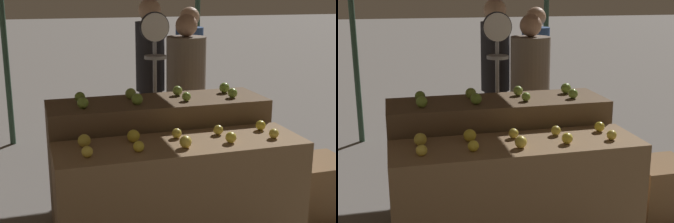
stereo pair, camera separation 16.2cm
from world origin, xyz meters
TOP-DOWN VIEW (x-y plane):
  - display_counter_front at (0.00, 0.00)m, footprint 1.76×0.55m
  - display_counter_back at (0.00, 0.60)m, footprint 1.76×0.55m
  - apple_front_0 at (-0.67, -0.10)m, footprint 0.07×0.07m
  - apple_front_1 at (-0.33, -0.10)m, footprint 0.07×0.07m
  - apple_front_2 at (-0.01, -0.11)m, footprint 0.08×0.08m
  - apple_front_3 at (0.33, -0.10)m, footprint 0.08×0.08m
  - apple_front_4 at (0.66, -0.10)m, footprint 0.07×0.07m
  - apple_front_5 at (-0.66, 0.10)m, footprint 0.09×0.09m
  - apple_front_6 at (-0.32, 0.11)m, footprint 0.09×0.09m
  - apple_front_7 at (-0.00, 0.11)m, footprint 0.07×0.07m
  - apple_front_8 at (0.32, 0.10)m, footprint 0.07×0.07m
  - apple_front_9 at (0.67, 0.11)m, footprint 0.08×0.08m
  - apple_back_0 at (-0.61, 0.50)m, footprint 0.09×0.09m
  - apple_back_1 at (-0.20, 0.50)m, footprint 0.09×0.09m
  - apple_back_2 at (0.21, 0.50)m, footprint 0.07×0.07m
  - apple_back_3 at (0.61, 0.50)m, footprint 0.08×0.08m
  - apple_back_4 at (-0.61, 0.71)m, footprint 0.08×0.08m
  - apple_back_5 at (-0.20, 0.70)m, footprint 0.09×0.09m
  - apple_back_6 at (0.20, 0.72)m, footprint 0.08×0.08m
  - apple_back_7 at (0.62, 0.70)m, footprint 0.09×0.09m
  - produce_scale at (0.12, 1.13)m, footprint 0.27×0.20m
  - person_vendor_at_scale at (0.53, 1.46)m, footprint 0.52×0.52m
  - person_customer_left at (0.79, 2.08)m, footprint 0.32×0.32m
  - person_customer_right at (0.27, 1.86)m, footprint 0.34×0.34m
  - wooden_crate_side at (1.34, 0.28)m, footprint 0.48×0.48m

SIDE VIEW (x-z plane):
  - wooden_crate_side at x=1.34m, z-range 0.00..0.48m
  - display_counter_front at x=0.00m, z-range 0.00..0.86m
  - display_counter_back at x=0.00m, z-range 0.00..1.03m
  - apple_front_4 at x=0.66m, z-range 0.86..0.93m
  - apple_front_7 at x=0.00m, z-range 0.86..0.93m
  - apple_front_8 at x=0.32m, z-range 0.86..0.93m
  - apple_front_0 at x=-0.67m, z-range 0.86..0.93m
  - apple_front_1 at x=-0.33m, z-range 0.86..0.93m
  - apple_front_9 at x=0.67m, z-range 0.86..0.93m
  - apple_front_3 at x=0.33m, z-range 0.86..0.94m
  - apple_front_2 at x=-0.01m, z-range 0.86..0.94m
  - apple_front_5 at x=-0.66m, z-range 0.86..0.95m
  - apple_front_6 at x=-0.32m, z-range 0.86..0.95m
  - person_vendor_at_scale at x=0.53m, z-range 0.12..1.78m
  - person_customer_left at x=0.79m, z-range 0.15..1.85m
  - apple_back_2 at x=0.21m, z-range 1.03..1.10m
  - apple_back_3 at x=0.61m, z-range 1.03..1.11m
  - person_customer_right at x=0.27m, z-range 0.17..1.97m
  - apple_back_6 at x=0.20m, z-range 1.03..1.11m
  - apple_back_4 at x=-0.61m, z-range 1.03..1.11m
  - apple_back_0 at x=-0.61m, z-range 1.03..1.12m
  - apple_back_7 at x=0.62m, z-range 1.03..1.12m
  - apple_back_1 at x=-0.20m, z-range 1.03..1.12m
  - apple_back_5 at x=-0.20m, z-range 1.03..1.12m
  - produce_scale at x=0.12m, z-range 0.38..2.09m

